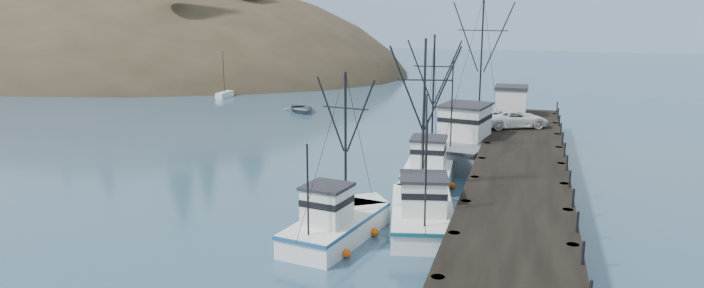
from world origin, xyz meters
name	(u,v)px	position (x,y,z in m)	size (l,w,h in m)	color
ground	(223,254)	(0.00, 0.00, 0.00)	(400.00, 400.00, 0.00)	#2E4D67
pier	(521,165)	(14.00, 16.00, 1.69)	(6.00, 44.00, 2.00)	black
headland	(73,89)	(-74.95, 78.61, -4.55)	(134.80, 78.00, 51.00)	#382D1E
distant_ridge	(520,46)	(10.00, 170.00, 0.00)	(360.00, 40.00, 26.00)	#9EB2C6
distant_ridge_far	(372,41)	(-40.00, 185.00, 0.00)	(180.00, 25.00, 18.00)	silver
moored_sailboats	(225,85)	(-30.33, 58.49, 0.33)	(18.82, 18.50, 6.35)	white
trawler_near	(422,211)	(8.85, 7.13, 0.82)	(5.21, 10.66, 10.83)	white
trawler_mid	(339,224)	(4.92, 3.77, 0.82)	(4.37, 9.06, 9.24)	white
trawler_far	(430,167)	(7.67, 17.04, 0.82)	(3.87, 10.22, 10.58)	white
work_vessel	(472,140)	(9.89, 25.08, 1.23)	(7.36, 16.07, 13.33)	slate
pier_shed	(511,100)	(12.55, 34.00, 3.42)	(3.00, 3.20, 2.80)	silver
pickup_truck	(515,119)	(13.19, 27.86, 2.76)	(2.53, 5.49, 1.53)	silver
motorboat	(302,112)	(-11.35, 41.11, 0.00)	(3.79, 5.31, 1.10)	slate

